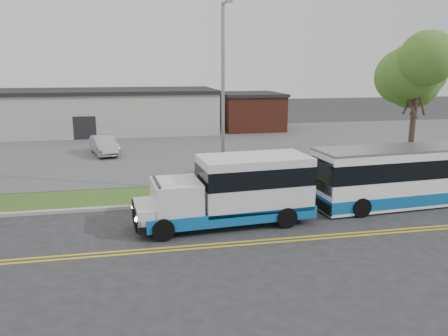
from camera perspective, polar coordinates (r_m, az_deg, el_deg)
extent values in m
plane|color=#28282B|center=(20.18, -7.00, -5.93)|extent=(140.00, 140.00, 0.00)
cube|color=gold|center=(16.59, -5.95, -10.18)|extent=(70.00, 0.12, 0.01)
cube|color=gold|center=(16.31, -5.85, -10.59)|extent=(70.00, 0.12, 0.01)
cube|color=#9E9B93|center=(21.19, -7.24, -4.79)|extent=(80.00, 0.30, 0.15)
cube|color=#34551C|center=(22.92, -7.57, -3.49)|extent=(80.00, 3.30, 0.10)
cube|color=#4C4C4F|center=(36.65, -9.08, 2.70)|extent=(80.00, 25.00, 0.10)
cube|color=#9E9E99|center=(46.51, -17.15, 6.88)|extent=(25.00, 10.00, 4.00)
cube|color=black|center=(46.34, -17.33, 9.55)|extent=(25.40, 10.40, 0.35)
cube|color=black|center=(41.72, -17.72, 4.95)|extent=(2.00, 0.15, 2.20)
cube|color=brown|center=(46.81, 3.41, 7.22)|extent=(6.00, 7.00, 3.60)
cube|color=black|center=(46.65, 3.44, 9.61)|extent=(6.30, 7.30, 0.30)
cylinder|color=#3B2820|center=(27.14, 23.25, 3.41)|extent=(0.32, 0.32, 4.76)
ellipsoid|color=#436824|center=(26.84, 23.97, 11.29)|extent=(5.20, 5.20, 4.42)
cylinder|color=gray|center=(22.33, -0.14, 8.74)|extent=(0.18, 0.18, 9.50)
cylinder|color=gray|center=(21.78, 0.24, 20.89)|extent=(0.12, 1.40, 0.12)
cube|color=gray|center=(21.15, 0.62, 20.99)|extent=(0.35, 0.18, 0.12)
cube|color=#0E579B|center=(18.62, 0.52, -5.60)|extent=(7.28, 2.97, 0.52)
cube|color=silver|center=(18.62, 3.93, -1.76)|extent=(4.78, 2.77, 2.20)
cube|color=black|center=(18.53, 3.94, -0.67)|extent=(4.80, 2.81, 0.78)
cube|color=silver|center=(17.90, -6.24, -3.64)|extent=(2.06, 2.39, 1.25)
cube|color=black|center=(17.73, -8.75, -3.18)|extent=(0.27, 1.99, 0.94)
cube|color=silver|center=(17.91, -9.84, -5.50)|extent=(1.22, 2.22, 0.57)
cube|color=black|center=(17.98, -11.30, -6.56)|extent=(0.33, 2.15, 0.52)
sphere|color=#FFD88C|center=(17.15, -11.29, -6.60)|extent=(0.23, 0.23, 0.21)
sphere|color=#FFD88C|center=(18.63, -11.70, -5.02)|extent=(0.23, 0.23, 0.21)
cylinder|color=black|center=(17.05, -7.95, -8.00)|extent=(0.90, 0.36, 0.88)
cylinder|color=black|center=(19.16, -8.92, -5.64)|extent=(0.90, 0.36, 0.88)
cylinder|color=black|center=(18.39, 8.15, -6.42)|extent=(0.90, 0.36, 0.88)
cylinder|color=black|center=(20.37, 5.57, -4.41)|extent=(0.90, 0.36, 0.88)
cube|color=white|center=(23.06, 23.70, -0.85)|extent=(10.28, 3.04, 2.67)
cube|color=#0E579B|center=(23.28, 23.50, -3.05)|extent=(10.30, 3.06, 0.55)
cube|color=black|center=(22.96, 23.82, 0.38)|extent=(10.32, 3.08, 0.88)
cube|color=black|center=(20.23, 12.65, -0.93)|extent=(0.25, 2.12, 1.48)
cube|color=black|center=(20.55, 12.31, -4.57)|extent=(0.28, 2.31, 0.46)
cube|color=gray|center=(22.80, 24.01, 2.46)|extent=(10.28, 3.04, 0.11)
cylinder|color=black|center=(20.39, 17.46, -4.94)|extent=(0.90, 0.36, 0.89)
cylinder|color=black|center=(22.16, 14.44, -3.32)|extent=(0.90, 0.36, 0.89)
cylinder|color=black|center=(25.62, 26.16, -2.06)|extent=(0.90, 0.36, 0.89)
imported|color=#A2A4A9|center=(34.01, -15.37, 2.91)|extent=(2.60, 4.60, 1.44)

